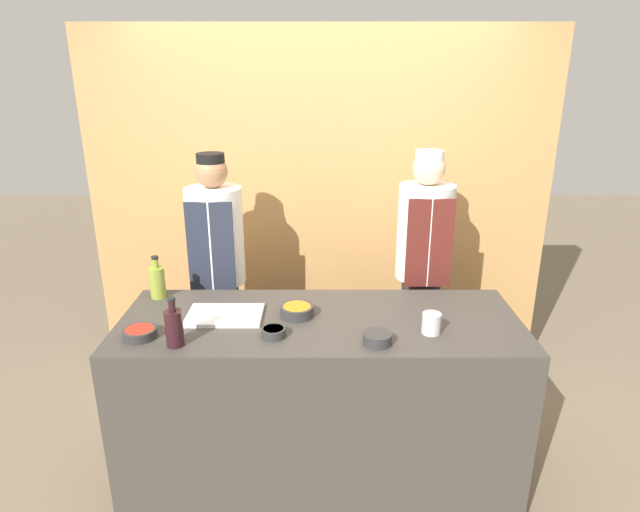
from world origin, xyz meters
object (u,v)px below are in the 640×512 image
at_px(sauce_bowl_orange, 297,310).
at_px(sauce_bowl_red, 140,333).
at_px(chef_left, 218,277).
at_px(cutting_board, 225,315).
at_px(bottle_wine, 174,327).
at_px(sauce_bowl_green, 377,338).
at_px(chef_right, 422,275).
at_px(bottle_oil, 157,281).
at_px(cup_steel, 431,323).
at_px(sauce_bowl_purple, 274,332).

xyz_separation_m(sauce_bowl_orange, sauce_bowl_red, (-0.72, -0.23, -0.01)).
bearing_deg(chef_left, cutting_board, -76.70).
bearing_deg(bottle_wine, sauce_bowl_orange, 29.53).
distance_m(sauce_bowl_green, cutting_board, 0.78).
bearing_deg(chef_right, bottle_oil, -164.85).
xyz_separation_m(sauce_bowl_green, cup_steel, (0.26, 0.10, 0.02)).
relative_size(sauce_bowl_green, chef_right, 0.08).
relative_size(bottle_oil, bottle_wine, 1.02).
height_order(sauce_bowl_green, sauce_bowl_red, sauce_bowl_green).
bearing_deg(sauce_bowl_red, bottle_wine, -22.40).
bearing_deg(sauce_bowl_red, bottle_oil, 95.58).
height_order(sauce_bowl_purple, chef_left, chef_left).
height_order(sauce_bowl_orange, chef_left, chef_left).
bearing_deg(cutting_board, bottle_wine, -120.83).
bearing_deg(cup_steel, bottle_oil, 163.37).
relative_size(sauce_bowl_purple, cup_steel, 1.16).
height_order(sauce_bowl_red, cup_steel, cup_steel).
bearing_deg(sauce_bowl_red, chef_left, 76.98).
bearing_deg(sauce_bowl_green, cutting_board, 159.64).
bearing_deg(chef_right, chef_left, -180.00).
distance_m(bottle_wine, cup_steel, 1.18).
distance_m(cutting_board, chef_left, 0.68).
xyz_separation_m(sauce_bowl_orange, bottle_wine, (-0.53, -0.30, 0.06)).
bearing_deg(chef_left, cup_steel, -35.64).
height_order(sauce_bowl_green, chef_left, chef_left).
xyz_separation_m(sauce_bowl_red, bottle_wine, (0.18, -0.08, 0.07)).
height_order(sauce_bowl_green, bottle_oil, bottle_oil).
distance_m(sauce_bowl_red, chef_right, 1.70).
bearing_deg(bottle_oil, sauce_bowl_green, -24.62).
distance_m(sauce_bowl_orange, chef_left, 0.83).
height_order(sauce_bowl_orange, chef_right, chef_right).
xyz_separation_m(sauce_bowl_orange, bottle_oil, (-0.76, 0.24, 0.06)).
relative_size(sauce_bowl_orange, chef_left, 0.10).
xyz_separation_m(sauce_bowl_green, bottle_oil, (-1.14, 0.52, 0.06)).
relative_size(cutting_board, bottle_wine, 1.60).
bearing_deg(cup_steel, chef_left, 144.36).
xyz_separation_m(cutting_board, bottle_wine, (-0.17, -0.29, 0.08)).
bearing_deg(sauce_bowl_orange, sauce_bowl_green, -37.28).
height_order(sauce_bowl_red, cutting_board, sauce_bowl_red).
relative_size(sauce_bowl_purple, sauce_bowl_red, 0.74).
xyz_separation_m(sauce_bowl_green, sauce_bowl_red, (-1.09, 0.06, -0.00)).
bearing_deg(bottle_wine, chef_left, 88.94).
height_order(bottle_wine, chef_left, chef_left).
height_order(cutting_board, cup_steel, cup_steel).
xyz_separation_m(bottle_wine, cup_steel, (1.17, 0.12, -0.04)).
xyz_separation_m(sauce_bowl_red, chef_left, (0.20, 0.87, -0.07)).
height_order(bottle_oil, chef_right, chef_right).
height_order(sauce_bowl_green, cutting_board, sauce_bowl_green).
xyz_separation_m(sauce_bowl_orange, cutting_board, (-0.36, -0.01, -0.02)).
relative_size(sauce_bowl_red, cutting_board, 0.42).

